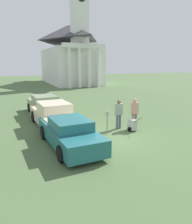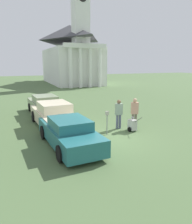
% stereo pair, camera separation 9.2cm
% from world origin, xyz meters
% --- Properties ---
extents(ground_plane, '(120.00, 120.00, 0.00)m').
position_xyz_m(ground_plane, '(0.00, 0.00, 0.00)').
color(ground_plane, '#4C663D').
extents(parked_car_teal, '(2.19, 5.01, 1.37)m').
position_xyz_m(parked_car_teal, '(-2.22, -0.12, 0.65)').
color(parked_car_teal, '#23666B').
rests_on(parked_car_teal, ground_plane).
extents(parked_car_cream, '(2.34, 5.23, 1.53)m').
position_xyz_m(parked_car_cream, '(-2.22, 3.45, 0.71)').
color(parked_car_cream, beige).
rests_on(parked_car_cream, ground_plane).
extents(parked_car_sage, '(2.20, 5.04, 1.46)m').
position_xyz_m(parked_car_sage, '(-2.22, 6.94, 0.69)').
color(parked_car_sage, gray).
rests_on(parked_car_sage, ground_plane).
extents(parking_meter, '(0.18, 0.09, 1.32)m').
position_xyz_m(parking_meter, '(0.14, 0.72, 0.92)').
color(parking_meter, slate).
rests_on(parking_meter, ground_plane).
extents(person_worker, '(0.45, 0.30, 1.75)m').
position_xyz_m(person_worker, '(1.27, 1.52, 1.00)').
color(person_worker, '#515670').
rests_on(person_worker, ground_plane).
extents(person_supervisor, '(0.47, 0.36, 1.83)m').
position_xyz_m(person_supervisor, '(2.17, 1.22, 1.05)').
color(person_supervisor, '#665B4C').
rests_on(person_supervisor, ground_plane).
extents(equipment_cart, '(0.51, 1.00, 1.00)m').
position_xyz_m(equipment_cart, '(1.75, 0.74, 0.39)').
color(equipment_cart, '#B2B2AD').
rests_on(equipment_cart, ground_plane).
extents(church, '(8.21, 17.47, 21.49)m').
position_xyz_m(church, '(6.72, 31.49, 5.72)').
color(church, white).
rests_on(church, ground_plane).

